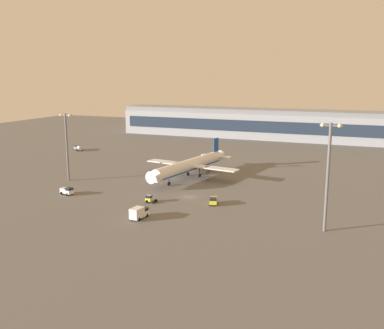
% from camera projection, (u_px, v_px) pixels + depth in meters
% --- Properties ---
extents(ground_plane, '(416.00, 416.00, 0.00)m').
position_uv_depth(ground_plane, '(189.00, 197.00, 128.65)').
color(ground_plane, '#605E5B').
extents(terminal_building, '(160.65, 22.40, 16.40)m').
position_uv_depth(terminal_building, '(258.00, 124.00, 249.12)').
color(terminal_building, '#9EA3AD').
rests_on(terminal_building, ground).
extents(airplane_taxiway_distant, '(35.43, 45.32, 11.66)m').
position_uv_depth(airplane_taxiway_distant, '(190.00, 165.00, 152.24)').
color(airplane_taxiway_distant, white).
rests_on(airplane_taxiway_distant, ground).
extents(pushback_tug, '(3.10, 1.85, 2.05)m').
position_uv_depth(pushback_tug, '(149.00, 199.00, 122.95)').
color(pushback_tug, yellow).
rests_on(pushback_tug, ground).
extents(cargo_loader, '(4.45, 2.77, 2.25)m').
position_uv_depth(cargo_loader, '(67.00, 191.00, 130.92)').
color(cargo_loader, white).
rests_on(cargo_loader, ground).
extents(catering_truck, '(2.85, 5.84, 3.05)m').
position_uv_depth(catering_truck, '(139.00, 213.00, 108.81)').
color(catering_truck, white).
rests_on(catering_truck, ground).
extents(maintenance_van, '(3.05, 4.53, 2.25)m').
position_uv_depth(maintenance_van, '(213.00, 201.00, 120.76)').
color(maintenance_van, yellow).
rests_on(maintenance_van, ground).
extents(fuel_truck, '(6.37, 5.32, 2.35)m').
position_uv_depth(fuel_truck, '(78.00, 148.00, 207.50)').
color(fuel_truck, gray).
rests_on(fuel_truck, ground).
extents(apron_light_west, '(4.80, 0.90, 24.91)m').
position_uv_depth(apron_light_west, '(328.00, 170.00, 97.73)').
color(apron_light_west, slate).
rests_on(apron_light_west, ground).
extents(apron_light_central, '(4.80, 0.90, 22.71)m').
position_uv_depth(apron_light_central, '(67.00, 142.00, 145.99)').
color(apron_light_central, slate).
rests_on(apron_light_central, ground).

